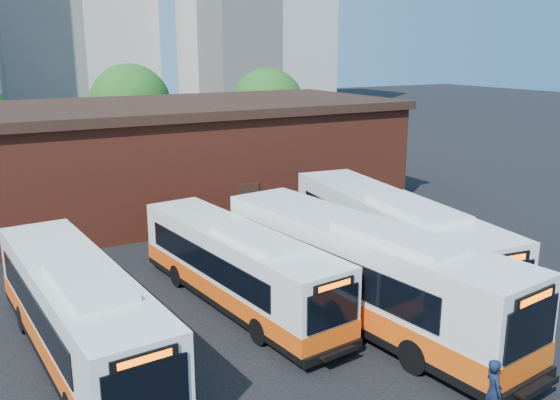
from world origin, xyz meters
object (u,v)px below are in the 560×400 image
bus_east (392,242)px  transit_worker (493,392)px  bus_west (79,317)px  bus_mideast (361,275)px  bus_midwest (238,269)px

bus_east → transit_worker: size_ratio=7.51×
bus_west → bus_east: (12.78, 0.70, 0.20)m
bus_west → transit_worker: 12.17m
bus_east → bus_mideast: bearing=-137.2°
bus_east → transit_worker: bearing=-107.2°
bus_midwest → transit_worker: bus_midwest is taller
bus_west → transit_worker: (8.75, -8.44, -0.56)m
bus_midwest → bus_east: bus_east is taller
bus_midwest → bus_mideast: bus_mideast is taller
bus_midwest → bus_mideast: (3.36, -3.25, 0.25)m
bus_midwest → bus_west: bearing=-173.2°
bus_west → bus_east: 12.80m
bus_west → transit_worker: bearing=-48.8°
transit_worker → bus_west: bearing=68.7°
transit_worker → bus_midwest: bearing=37.7°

